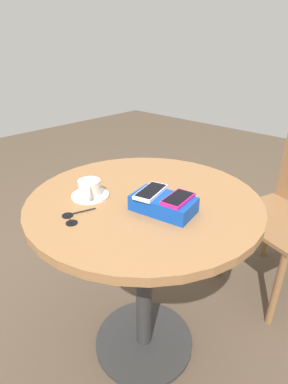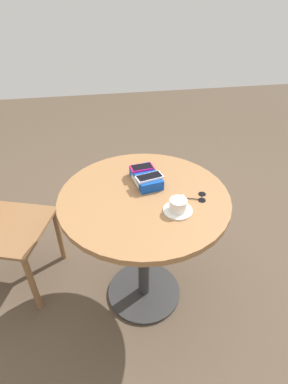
{
  "view_description": "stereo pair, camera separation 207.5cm",
  "coord_description": "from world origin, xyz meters",
  "px_view_note": "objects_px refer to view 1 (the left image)",
  "views": [
    {
      "loc": [
        -0.66,
        0.71,
        1.28
      ],
      "look_at": [
        0.0,
        0.0,
        0.8
      ],
      "focal_mm": 28.0,
      "sensor_mm": 36.0,
      "label": 1
    },
    {
      "loc": [
        1.16,
        -0.2,
        1.66
      ],
      "look_at": [
        0.0,
        0.0,
        0.8
      ],
      "focal_mm": 28.0,
      "sensor_mm": 36.0,
      "label": 2
    }
  ],
  "objects_px": {
    "phone_magenta": "(178,199)",
    "coffee_cup": "(90,188)",
    "sunglasses": "(72,218)",
    "phone_box": "(163,204)",
    "saucer": "(90,195)",
    "phone_white": "(151,192)",
    "round_table": "(144,236)"
  },
  "relations": [
    {
      "from": "phone_box",
      "to": "round_table",
      "type": "bearing_deg",
      "value": -14.6
    },
    {
      "from": "round_table",
      "to": "saucer",
      "type": "distance_m",
      "value": 0.26
    },
    {
      "from": "phone_white",
      "to": "coffee_cup",
      "type": "height_order",
      "value": "phone_white"
    },
    {
      "from": "phone_white",
      "to": "coffee_cup",
      "type": "bearing_deg",
      "value": 23.96
    },
    {
      "from": "saucer",
      "to": "phone_box",
      "type": "bearing_deg",
      "value": -158.83
    },
    {
      "from": "round_table",
      "to": "sunglasses",
      "type": "xyz_separation_m",
      "value": [
        0.07,
        0.27,
        0.17
      ]
    },
    {
      "from": "phone_magenta",
      "to": "phone_white",
      "type": "height_order",
      "value": "same"
    },
    {
      "from": "round_table",
      "to": "coffee_cup",
      "type": "relative_size",
      "value": 8.59
    },
    {
      "from": "phone_white",
      "to": "coffee_cup",
      "type": "distance_m",
      "value": 0.23
    },
    {
      "from": "saucer",
      "to": "sunglasses",
      "type": "relative_size",
      "value": 1.09
    },
    {
      "from": "phone_magenta",
      "to": "phone_white",
      "type": "relative_size",
      "value": 0.86
    },
    {
      "from": "phone_white",
      "to": "coffee_cup",
      "type": "xyz_separation_m",
      "value": [
        0.21,
        0.09,
        -0.02
      ]
    },
    {
      "from": "phone_box",
      "to": "sunglasses",
      "type": "distance_m",
      "value": 0.3
    },
    {
      "from": "sunglasses",
      "to": "coffee_cup",
      "type": "bearing_deg",
      "value": -59.83
    },
    {
      "from": "round_table",
      "to": "saucer",
      "type": "xyz_separation_m",
      "value": [
        0.15,
        0.13,
        0.17
      ]
    },
    {
      "from": "phone_magenta",
      "to": "sunglasses",
      "type": "relative_size",
      "value": 1.01
    },
    {
      "from": "round_table",
      "to": "phone_magenta",
      "type": "bearing_deg",
      "value": 173.8
    },
    {
      "from": "phone_box",
      "to": "sunglasses",
      "type": "height_order",
      "value": "phone_box"
    },
    {
      "from": "phone_magenta",
      "to": "sunglasses",
      "type": "distance_m",
      "value": 0.35
    },
    {
      "from": "phone_magenta",
      "to": "sunglasses",
      "type": "bearing_deg",
      "value": 47.38
    },
    {
      "from": "saucer",
      "to": "coffee_cup",
      "type": "height_order",
      "value": "coffee_cup"
    },
    {
      "from": "round_table",
      "to": "saucer",
      "type": "bearing_deg",
      "value": 42.07
    },
    {
      "from": "phone_magenta",
      "to": "sunglasses",
      "type": "height_order",
      "value": "phone_magenta"
    },
    {
      "from": "phone_magenta",
      "to": "coffee_cup",
      "type": "relative_size",
      "value": 1.28
    },
    {
      "from": "round_table",
      "to": "phone_white",
      "type": "distance_m",
      "value": 0.24
    },
    {
      "from": "round_table",
      "to": "phone_white",
      "type": "bearing_deg",
      "value": 150.16
    },
    {
      "from": "phone_white",
      "to": "sunglasses",
      "type": "xyz_separation_m",
      "value": [
        0.13,
        0.23,
        -0.06
      ]
    },
    {
      "from": "phone_box",
      "to": "phone_white",
      "type": "relative_size",
      "value": 1.51
    },
    {
      "from": "phone_magenta",
      "to": "saucer",
      "type": "distance_m",
      "value": 0.34
    },
    {
      "from": "phone_white",
      "to": "sunglasses",
      "type": "distance_m",
      "value": 0.27
    },
    {
      "from": "round_table",
      "to": "phone_white",
      "type": "height_order",
      "value": "phone_white"
    },
    {
      "from": "phone_magenta",
      "to": "phone_box",
      "type": "bearing_deg",
      "value": 13.82
    }
  ]
}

